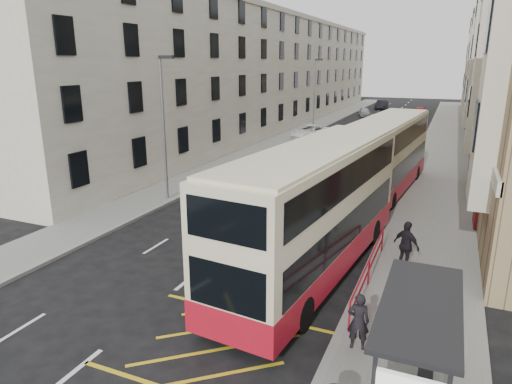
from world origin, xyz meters
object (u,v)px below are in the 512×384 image
at_px(double_decker_front, 315,210).
at_px(pedestrian_mid, 396,297).
at_px(street_lamp_far, 315,91).
at_px(double_decker_rear, 388,154).
at_px(car_dark, 381,105).
at_px(car_silver, 364,112).
at_px(bus_shelter, 424,344).
at_px(street_lamp_near, 164,121).
at_px(pedestrian_far, 406,245).
at_px(pedestrian_near, 358,321).
at_px(car_red, 421,111).
at_px(white_van, 310,132).

xyz_separation_m(double_decker_front, pedestrian_mid, (3.36, -2.69, -1.53)).
height_order(street_lamp_far, double_decker_rear, street_lamp_far).
relative_size(double_decker_front, car_dark, 2.71).
relative_size(street_lamp_far, car_silver, 2.13).
height_order(bus_shelter, street_lamp_near, street_lamp_near).
bearing_deg(pedestrian_far, car_silver, -46.86).
bearing_deg(pedestrian_far, car_dark, -49.69).
xyz_separation_m(pedestrian_near, car_dark, (-9.58, 69.63, -0.22)).
xyz_separation_m(street_lamp_far, pedestrian_near, (12.97, -40.17, -3.65)).
height_order(double_decker_rear, car_red, double_decker_rear).
relative_size(double_decker_front, white_van, 2.40).
distance_m(street_lamp_far, white_van, 6.58).
xyz_separation_m(street_lamp_far, car_silver, (2.65, 17.59, -4.00)).
distance_m(bus_shelter, double_decker_front, 7.96).
bearing_deg(bus_shelter, double_decker_rear, 99.78).
height_order(street_lamp_near, pedestrian_near, street_lamp_near).
xyz_separation_m(bus_shelter, pedestrian_mid, (-0.93, 4.01, -1.17)).
distance_m(bus_shelter, pedestrian_near, 3.04).
height_order(pedestrian_mid, pedestrian_far, pedestrian_far).
bearing_deg(double_decker_front, car_silver, 104.21).
height_order(pedestrian_near, car_red, pedestrian_near).
bearing_deg(white_van, car_dark, 100.25).
bearing_deg(double_decker_front, pedestrian_far, 27.85).
xyz_separation_m(bus_shelter, street_lamp_far, (-14.69, 42.39, 2.50)).
distance_m(bus_shelter, street_lamp_near, 19.38).
bearing_deg(pedestrian_mid, white_van, 84.30).
bearing_deg(car_red, pedestrian_near, 98.65).
xyz_separation_m(double_decker_rear, pedestrian_far, (2.30, -11.39, -1.26)).
relative_size(street_lamp_far, car_dark, 1.73).
bearing_deg(car_silver, street_lamp_near, -109.64).
relative_size(pedestrian_far, white_van, 0.37).
distance_m(street_lamp_near, white_van, 25.16).
height_order(bus_shelter, street_lamp_far, street_lamp_far).
distance_m(street_lamp_near, car_dark, 59.69).
relative_size(double_decker_front, car_red, 2.85).
bearing_deg(pedestrian_far, pedestrian_mid, 122.74).
relative_size(street_lamp_far, car_red, 1.82).
bearing_deg(car_red, double_decker_front, 96.31).
height_order(double_decker_rear, white_van, double_decker_rear).
relative_size(street_lamp_near, pedestrian_near, 4.81).
bearing_deg(double_decker_rear, street_lamp_near, -143.04).
bearing_deg(pedestrian_near, bus_shelter, 115.25).
relative_size(double_decker_front, car_silver, 3.32).
bearing_deg(street_lamp_near, double_decker_front, -28.67).
relative_size(bus_shelter, street_lamp_near, 0.53).
xyz_separation_m(double_decker_front, double_decker_rear, (0.94, 12.70, -0.13)).
height_order(pedestrian_near, white_van, pedestrian_near).
relative_size(pedestrian_near, pedestrian_far, 0.87).
bearing_deg(pedestrian_mid, car_silver, 74.73).
relative_size(street_lamp_near, car_silver, 2.13).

